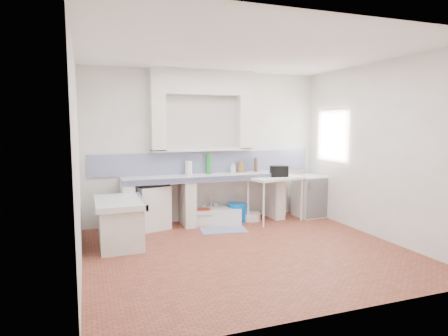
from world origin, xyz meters
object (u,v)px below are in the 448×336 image
object	(u,v)px
stove	(151,207)
side_table	(275,199)
fridge	(310,196)
sink	(214,217)

from	to	relation	value
stove	side_table	bearing A→B (deg)	-22.03
stove	side_table	size ratio (longest dim) A/B	0.75
fridge	stove	bearing A→B (deg)	171.98
stove	side_table	world-z (taller)	stove
stove	sink	bearing A→B (deg)	-16.75
sink	side_table	world-z (taller)	side_table
sink	fridge	world-z (taller)	fridge
stove	sink	world-z (taller)	stove
side_table	fridge	world-z (taller)	fridge
sink	stove	bearing A→B (deg)	-159.76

